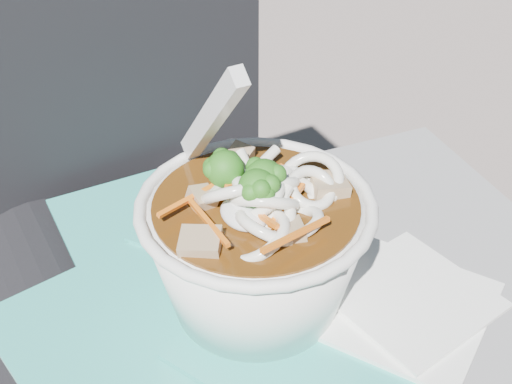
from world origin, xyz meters
TOP-DOWN VIEW (x-y plane):
  - person_body at (0.00, 0.09)m, footprint 0.34×0.94m
  - plastic_bag at (-0.01, 0.01)m, footprint 0.32×0.39m
  - napkins at (0.13, -0.06)m, footprint 0.17×0.17m
  - udon_bowl at (0.04, -0.00)m, footprint 0.17×0.17m

SIDE VIEW (x-z plane):
  - person_body at x=0.00m, z-range 0.06..1.07m
  - plastic_bag at x=-0.01m, z-range 0.62..0.64m
  - napkins at x=0.13m, z-range 0.64..0.65m
  - udon_bowl at x=0.04m, z-range 0.60..0.80m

